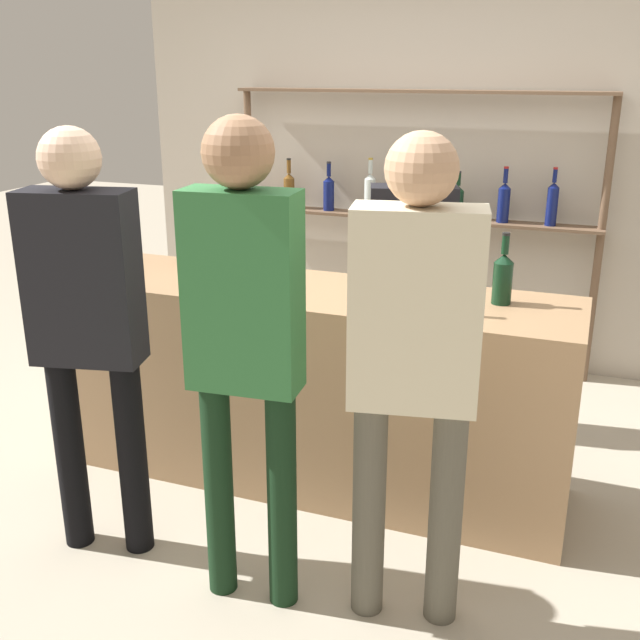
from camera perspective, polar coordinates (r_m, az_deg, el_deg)
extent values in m
plane|color=#B2A893|center=(3.83, 0.00, -11.83)|extent=(16.00, 16.00, 0.00)
cube|color=#997551|center=(3.60, 0.00, -5.14)|extent=(2.35, 0.63, 0.97)
cube|color=#B2A899|center=(5.16, 7.69, 12.54)|extent=(3.95, 0.12, 2.80)
cylinder|color=brown|center=(5.46, -5.30, 7.69)|extent=(0.05, 0.05, 1.81)
cylinder|color=brown|center=(4.93, 20.53, 5.37)|extent=(0.05, 0.05, 1.81)
cube|color=brown|center=(4.96, 7.40, 16.90)|extent=(2.42, 0.18, 0.02)
cube|color=brown|center=(5.05, 7.02, 7.76)|extent=(2.42, 0.18, 0.02)
cylinder|color=brown|center=(5.30, -2.37, 9.64)|extent=(0.08, 0.08, 0.20)
cone|color=brown|center=(5.28, -2.38, 10.92)|extent=(0.08, 0.08, 0.03)
cylinder|color=brown|center=(5.27, -2.39, 11.59)|extent=(0.03, 0.03, 0.09)
cylinder|color=black|center=(5.27, -2.40, 12.15)|extent=(0.03, 0.03, 0.01)
cylinder|color=#0F1956|center=(5.19, 0.67, 9.43)|extent=(0.08, 0.08, 0.20)
cone|color=#0F1956|center=(5.18, 0.67, 10.70)|extent=(0.08, 0.08, 0.03)
cylinder|color=#0F1956|center=(5.17, 0.68, 11.37)|extent=(0.03, 0.03, 0.09)
cylinder|color=#232328|center=(5.16, 0.68, 11.92)|extent=(0.03, 0.03, 0.01)
cylinder|color=silver|center=(5.10, 3.82, 9.40)|extent=(0.08, 0.08, 0.23)
cone|color=silver|center=(5.08, 3.85, 10.87)|extent=(0.08, 0.08, 0.03)
cylinder|color=silver|center=(5.07, 3.87, 11.58)|extent=(0.03, 0.03, 0.09)
cylinder|color=gold|center=(5.06, 3.88, 12.16)|extent=(0.03, 0.03, 0.01)
cylinder|color=#0F1956|center=(5.03, 7.06, 8.89)|extent=(0.06, 0.06, 0.18)
cone|color=#0F1956|center=(5.01, 7.11, 10.08)|extent=(0.06, 0.06, 0.03)
cylinder|color=#0F1956|center=(5.00, 7.14, 10.71)|extent=(0.02, 0.02, 0.08)
cylinder|color=#232328|center=(5.00, 7.16, 11.25)|extent=(0.03, 0.03, 0.01)
cylinder|color=black|center=(4.97, 10.39, 8.60)|extent=(0.08, 0.08, 0.18)
cone|color=black|center=(4.95, 10.47, 9.84)|extent=(0.08, 0.08, 0.04)
cylinder|color=black|center=(4.94, 10.51, 10.50)|extent=(0.03, 0.03, 0.08)
cylinder|color=#232328|center=(4.94, 10.54, 11.02)|extent=(0.03, 0.03, 0.01)
cylinder|color=#0F1956|center=(4.92, 13.80, 8.47)|extent=(0.08, 0.08, 0.21)
cone|color=#0F1956|center=(4.90, 13.91, 9.90)|extent=(0.08, 0.08, 0.03)
cylinder|color=#0F1956|center=(4.89, 13.97, 10.62)|extent=(0.03, 0.03, 0.09)
cylinder|color=maroon|center=(4.89, 14.02, 11.21)|extent=(0.03, 0.03, 0.01)
cylinder|color=#0F1956|center=(4.90, 17.25, 8.24)|extent=(0.07, 0.07, 0.24)
cone|color=#0F1956|center=(4.87, 17.40, 9.78)|extent=(0.07, 0.07, 0.03)
cylinder|color=#0F1956|center=(4.87, 17.47, 10.43)|extent=(0.03, 0.03, 0.08)
cylinder|color=maroon|center=(4.86, 17.52, 10.97)|extent=(0.03, 0.03, 0.01)
cylinder|color=#0F1956|center=(3.12, 7.70, 2.23)|extent=(0.08, 0.08, 0.19)
cone|color=#0F1956|center=(3.09, 7.79, 4.22)|extent=(0.08, 0.08, 0.04)
cylinder|color=#0F1956|center=(3.07, 7.85, 5.37)|extent=(0.03, 0.03, 0.09)
cylinder|color=black|center=(3.06, 7.89, 6.32)|extent=(0.03, 0.03, 0.01)
cylinder|color=brown|center=(3.91, -10.04, 5.80)|extent=(0.08, 0.08, 0.23)
cone|color=brown|center=(3.88, -10.15, 7.69)|extent=(0.08, 0.08, 0.04)
cylinder|color=brown|center=(3.87, -10.20, 8.58)|extent=(0.03, 0.03, 0.09)
cylinder|color=black|center=(3.86, -10.24, 9.31)|extent=(0.03, 0.03, 0.01)
cylinder|color=black|center=(3.30, 13.72, 2.74)|extent=(0.08, 0.08, 0.18)
cone|color=black|center=(3.28, 13.87, 4.59)|extent=(0.08, 0.08, 0.04)
cylinder|color=black|center=(3.26, 13.95, 5.59)|extent=(0.03, 0.03, 0.08)
cylinder|color=black|center=(3.25, 14.01, 6.38)|extent=(0.03, 0.03, 0.01)
cylinder|color=black|center=(3.47, -6.96, 4.34)|extent=(0.18, 0.18, 0.23)
cylinder|color=black|center=(3.44, -7.04, 6.29)|extent=(0.19, 0.19, 0.01)
cylinder|color=#575347|center=(2.79, 9.54, -14.54)|extent=(0.12, 0.12, 0.86)
cylinder|color=#575347|center=(2.80, 3.74, -14.18)|extent=(0.12, 0.12, 0.86)
cube|color=beige|center=(2.46, 7.30, 0.77)|extent=(0.46, 0.27, 0.68)
sphere|color=tan|center=(2.36, 7.76, 11.34)|extent=(0.23, 0.23, 0.23)
cylinder|color=black|center=(3.21, -14.10, -10.16)|extent=(0.12, 0.12, 0.85)
cylinder|color=black|center=(3.32, -18.49, -9.62)|extent=(0.12, 0.12, 0.85)
cube|color=black|center=(2.99, -17.66, 3.04)|extent=(0.45, 0.27, 0.67)
sphere|color=#DBB293|center=(2.90, -18.55, 11.62)|extent=(0.23, 0.23, 0.23)
cylinder|color=black|center=(4.29, 4.72, -2.75)|extent=(0.13, 0.13, 0.75)
cylinder|color=black|center=(4.31, 8.63, -2.80)|extent=(0.13, 0.13, 0.75)
cube|color=black|center=(4.10, 7.04, 6.00)|extent=(0.50, 0.33, 0.60)
sphere|color=tan|center=(4.03, 7.27, 11.54)|extent=(0.20, 0.20, 0.20)
cylinder|color=black|center=(2.83, -2.91, -13.53)|extent=(0.11, 0.11, 0.88)
cylinder|color=black|center=(2.91, -7.71, -12.70)|extent=(0.11, 0.11, 0.88)
cube|color=#2D6B38|center=(2.54, -5.88, 2.10)|extent=(0.40, 0.20, 0.69)
sphere|color=#936B4C|center=(2.45, -6.25, 12.60)|extent=(0.24, 0.24, 0.24)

